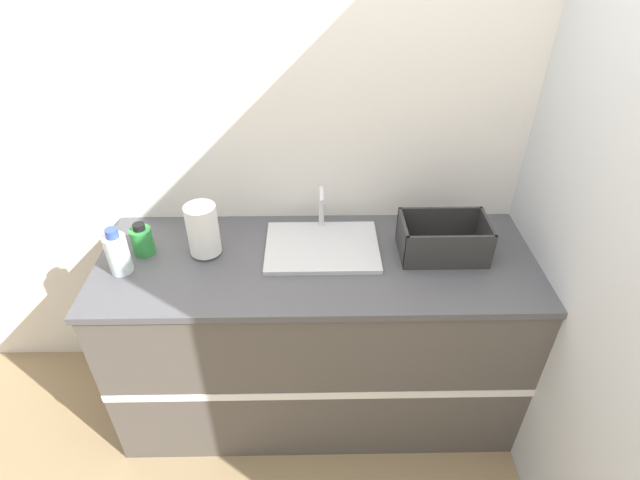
{
  "coord_description": "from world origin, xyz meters",
  "views": [
    {
      "loc": [
        -0.02,
        -1.31,
        2.21
      ],
      "look_at": [
        0.01,
        0.3,
        1.04
      ],
      "focal_mm": 28.0,
      "sensor_mm": 36.0,
      "label": 1
    }
  ],
  "objects_px": {
    "dish_rack": "(443,241)",
    "paper_towel_roll": "(203,230)",
    "bottle_clear": "(118,253)",
    "bottle_green": "(142,240)",
    "sink": "(322,245)"
  },
  "relations": [
    {
      "from": "sink",
      "to": "dish_rack",
      "type": "bearing_deg",
      "value": -5.21
    },
    {
      "from": "dish_rack",
      "to": "bottle_green",
      "type": "xyz_separation_m",
      "value": [
        -1.26,
        0.03,
        0.0
      ]
    },
    {
      "from": "bottle_green",
      "to": "paper_towel_roll",
      "type": "bearing_deg",
      "value": -1.9
    },
    {
      "from": "bottle_clear",
      "to": "paper_towel_roll",
      "type": "bearing_deg",
      "value": 19.53
    },
    {
      "from": "paper_towel_roll",
      "to": "bottle_green",
      "type": "distance_m",
      "value": 0.27
    },
    {
      "from": "sink",
      "to": "bottle_clear",
      "type": "bearing_deg",
      "value": -170.26
    },
    {
      "from": "bottle_clear",
      "to": "bottle_green",
      "type": "bearing_deg",
      "value": 64.6
    },
    {
      "from": "paper_towel_roll",
      "to": "bottle_green",
      "type": "bearing_deg",
      "value": 178.1
    },
    {
      "from": "dish_rack",
      "to": "bottle_green",
      "type": "relative_size",
      "value": 2.49
    },
    {
      "from": "sink",
      "to": "dish_rack",
      "type": "xyz_separation_m",
      "value": [
        0.5,
        -0.05,
        0.05
      ]
    },
    {
      "from": "dish_rack",
      "to": "bottle_green",
      "type": "distance_m",
      "value": 1.26
    },
    {
      "from": "dish_rack",
      "to": "bottle_clear",
      "type": "xyz_separation_m",
      "value": [
        -1.31,
        -0.09,
        0.03
      ]
    },
    {
      "from": "sink",
      "to": "bottle_green",
      "type": "relative_size",
      "value": 3.36
    },
    {
      "from": "sink",
      "to": "bottle_green",
      "type": "bearing_deg",
      "value": -178.71
    },
    {
      "from": "dish_rack",
      "to": "paper_towel_roll",
      "type": "bearing_deg",
      "value": 178.84
    }
  ]
}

